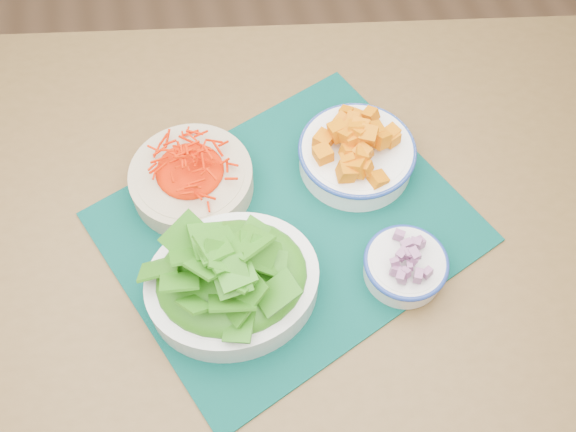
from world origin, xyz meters
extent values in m
plane|color=#966B48|center=(0.00, 0.00, 0.00)|extent=(4.00, 4.00, 0.00)
cube|color=brown|center=(0.29, -0.23, 0.73)|extent=(1.44, 1.08, 0.04)
cylinder|color=brown|center=(-0.22, 0.24, 0.35)|extent=(0.06, 0.06, 0.71)
cylinder|color=brown|center=(0.94, 0.04, 0.35)|extent=(0.06, 0.06, 0.71)
cube|color=#012C28|center=(0.35, -0.24, 0.75)|extent=(0.62, 0.57, 0.00)
cylinder|color=#C4B491|center=(0.22, -0.14, 0.78)|extent=(0.20, 0.20, 0.04)
ellipsoid|color=#FA2900|center=(0.22, -0.14, 0.81)|extent=(0.16, 0.16, 0.03)
cylinder|color=white|center=(0.48, -0.15, 0.78)|extent=(0.23, 0.23, 0.04)
torus|color=#203C95|center=(0.48, -0.15, 0.79)|extent=(0.18, 0.18, 0.01)
ellipsoid|color=orange|center=(0.48, -0.15, 0.82)|extent=(0.16, 0.16, 0.05)
ellipsoid|color=#18640B|center=(0.25, -0.33, 0.84)|extent=(0.21, 0.18, 0.07)
cylinder|color=silver|center=(0.49, -0.35, 0.77)|extent=(0.11, 0.11, 0.04)
torus|color=navy|center=(0.49, -0.35, 0.79)|extent=(0.12, 0.12, 0.01)
ellipsoid|color=#660D4C|center=(0.49, -0.35, 0.81)|extent=(0.10, 0.10, 0.02)
camera|label=1|loc=(0.25, -0.70, 1.59)|focal=40.00mm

